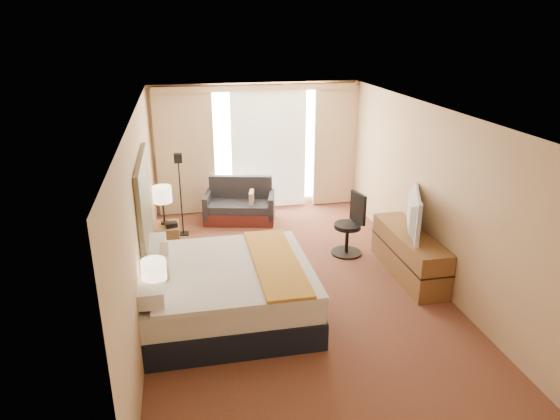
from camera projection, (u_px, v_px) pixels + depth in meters
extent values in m
cube|color=#4F1619|center=(294.00, 285.00, 7.51)|extent=(4.20, 7.00, 0.02)
cube|color=white|center=(295.00, 112.00, 6.59)|extent=(4.20, 7.00, 0.02)
cube|color=tan|center=(256.00, 147.00, 10.26)|extent=(4.20, 0.02, 2.60)
cube|color=tan|center=(396.00, 357.00, 3.84)|extent=(4.20, 0.02, 2.60)
cube|color=tan|center=(141.00, 215.00, 6.66)|extent=(0.02, 7.00, 2.60)
cube|color=tan|center=(431.00, 195.00, 7.44)|extent=(0.02, 7.00, 2.60)
cube|color=black|center=(145.00, 211.00, 6.86)|extent=(0.06, 1.85, 1.50)
cube|color=brown|center=(164.00, 322.00, 6.10)|extent=(0.45, 0.52, 0.55)
cube|color=brown|center=(166.00, 240.00, 8.39)|extent=(0.45, 0.52, 0.55)
cube|color=brown|center=(409.00, 254.00, 7.72)|extent=(0.50, 1.80, 0.70)
cube|color=white|center=(268.00, 146.00, 10.27)|extent=(2.30, 0.02, 2.30)
cube|color=beige|center=(185.00, 154.00, 9.89)|extent=(1.15, 0.09, 2.50)
cube|color=beige|center=(335.00, 146.00, 10.46)|extent=(0.90, 0.09, 2.50)
cube|color=white|center=(269.00, 149.00, 10.25)|extent=(1.55, 0.04, 2.50)
cube|color=tan|center=(256.00, 88.00, 9.68)|extent=(4.00, 0.16, 0.12)
cube|color=black|center=(228.00, 304.00, 6.65)|extent=(2.20, 1.99, 0.37)
cube|color=white|center=(227.00, 282.00, 6.53)|extent=(2.15, 1.94, 0.31)
cube|color=white|center=(233.00, 269.00, 6.48)|extent=(2.01, 2.01, 0.07)
cube|color=gold|center=(275.00, 261.00, 6.57)|extent=(0.58, 2.01, 0.04)
cube|color=white|center=(152.00, 285.00, 5.81)|extent=(0.29, 0.82, 0.19)
cube|color=white|center=(155.00, 251.00, 6.69)|extent=(0.29, 0.82, 0.19)
cube|color=#F0E5C5|center=(165.00, 263.00, 6.26)|extent=(0.10, 0.44, 0.38)
cube|color=#501B16|center=(240.00, 215.00, 9.90)|extent=(1.48, 1.01, 0.24)
cube|color=#2B2A2F|center=(239.00, 207.00, 9.78)|extent=(1.36, 0.85, 0.15)
cube|color=#2B2A2F|center=(241.00, 189.00, 10.01)|extent=(1.26, 0.41, 0.53)
cube|color=#2B2A2F|center=(208.00, 204.00, 9.83)|extent=(0.26, 0.73, 0.44)
cube|color=#2B2A2F|center=(272.00, 205.00, 9.80)|extent=(0.26, 0.73, 0.44)
cube|color=#F0E5C5|center=(252.00, 199.00, 9.72)|extent=(0.15, 0.35, 0.31)
cube|color=black|center=(184.00, 233.00, 9.32)|extent=(0.19, 0.19, 0.02)
cylinder|color=black|center=(181.00, 198.00, 9.07)|extent=(0.02, 0.02, 1.37)
cube|color=black|center=(178.00, 158.00, 8.81)|extent=(0.14, 0.14, 0.16)
cylinder|color=black|center=(346.00, 253.00, 8.54)|extent=(0.52, 0.52, 0.03)
cylinder|color=black|center=(347.00, 239.00, 8.45)|extent=(0.06, 0.06, 0.47)
cylinder|color=black|center=(348.00, 226.00, 8.36)|extent=(0.46, 0.46, 0.07)
cube|color=black|center=(358.00, 208.00, 8.33)|extent=(0.14, 0.42, 0.52)
cube|color=black|center=(157.00, 304.00, 5.92)|extent=(0.10, 0.10, 0.04)
cylinder|color=black|center=(156.00, 290.00, 5.85)|extent=(0.03, 0.03, 0.36)
cylinder|color=#FFECBF|center=(154.00, 270.00, 5.76)|extent=(0.29, 0.29, 0.25)
cube|color=black|center=(165.00, 223.00, 8.34)|extent=(0.11, 0.11, 0.04)
cylinder|color=black|center=(164.00, 210.00, 8.26)|extent=(0.03, 0.03, 0.39)
cylinder|color=#FFECBF|center=(162.00, 194.00, 8.16)|extent=(0.31, 0.31, 0.27)
cube|color=#7D9EC2|center=(173.00, 305.00, 5.85)|extent=(0.13, 0.13, 0.12)
cube|color=black|center=(171.00, 225.00, 8.21)|extent=(0.22, 0.19, 0.07)
imported|color=black|center=(409.00, 212.00, 7.51)|extent=(0.57, 1.09, 0.65)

